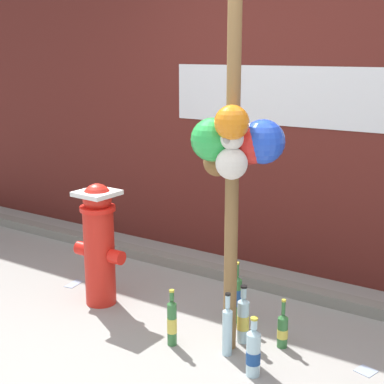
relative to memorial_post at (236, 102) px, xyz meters
The scene contains 13 objects.
ground_plane 1.51m from the memorial_post, 115.43° to the right, with size 14.00×14.00×0.00m, color gray.
building_wall 1.44m from the memorial_post, 98.16° to the left, with size 10.00×0.21×3.08m.
curb_strip 1.67m from the memorial_post, 102.93° to the left, with size 8.00×0.12×0.08m, color slate.
memorial_post is the anchor object (origin of this frame).
fire_hydrant 1.45m from the memorial_post, behind, with size 0.39×0.26×0.84m.
bottle_0 1.27m from the memorial_post, 85.23° to the right, with size 0.06×0.06×0.38m.
bottle_1 1.31m from the memorial_post, 115.09° to the left, with size 0.07×0.07×0.40m.
bottle_2 1.29m from the memorial_post, 84.54° to the left, with size 0.07×0.07×0.36m.
bottle_3 1.33m from the memorial_post, 155.18° to the right, with size 0.06×0.06×0.35m.
bottle_4 1.33m from the memorial_post, 37.75° to the right, with size 0.08×0.08×0.33m.
bottle_5 1.36m from the memorial_post, 38.71° to the left, with size 0.06×0.06×0.30m.
litter_1 2.04m from the memorial_post, behind, with size 0.15×0.07×0.01m, color #8C99B2.
litter_2 1.61m from the memorial_post, 14.92° to the left, with size 0.10×0.10×0.01m, color #8C99B2.
Camera 1 is at (1.68, -2.22, 1.69)m, focal length 53.70 mm.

